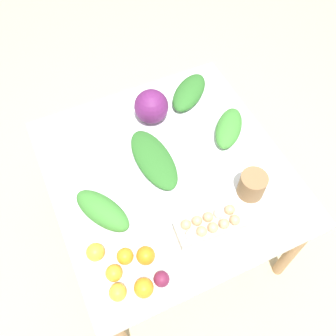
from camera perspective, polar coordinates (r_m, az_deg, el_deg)
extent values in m
plane|color=#C6B289|center=(2.40, 0.00, -9.44)|extent=(8.00, 8.00, 0.00)
cube|color=silver|center=(1.78, 0.00, -0.61)|extent=(1.13, 1.09, 0.03)
cylinder|color=tan|center=(2.31, -16.38, 0.10)|extent=(0.06, 0.06, 0.68)
cylinder|color=tan|center=(1.90, -7.48, -23.83)|extent=(0.06, 0.06, 0.68)
cylinder|color=tan|center=(2.47, 5.30, 8.07)|extent=(0.06, 0.06, 0.68)
cylinder|color=tan|center=(2.09, 18.55, -11.70)|extent=(0.06, 0.06, 0.68)
sphere|color=#601E5B|center=(1.90, -2.55, 9.35)|extent=(0.17, 0.17, 0.17)
cube|color=beige|center=(1.61, 6.34, -8.84)|extent=(0.14, 0.30, 0.06)
sphere|color=white|center=(1.54, 3.43, -10.20)|extent=(0.04, 0.04, 0.04)
sphere|color=tan|center=(1.55, 5.16, -9.60)|extent=(0.04, 0.04, 0.04)
sphere|color=tan|center=(1.56, 6.86, -9.00)|extent=(0.04, 0.04, 0.04)
sphere|color=tan|center=(1.58, 8.53, -8.41)|extent=(0.04, 0.04, 0.04)
sphere|color=tan|center=(1.59, 10.16, -7.81)|extent=(0.04, 0.04, 0.04)
sphere|color=tan|center=(1.56, 2.74, -8.59)|extent=(0.04, 0.04, 0.04)
sphere|color=tan|center=(1.57, 4.44, -8.02)|extent=(0.04, 0.04, 0.04)
sphere|color=tan|center=(1.58, 6.12, -7.44)|extent=(0.04, 0.04, 0.04)
sphere|color=white|center=(1.59, 7.77, -6.86)|extent=(0.04, 0.04, 0.04)
sphere|color=tan|center=(1.61, 9.39, -6.29)|extent=(0.04, 0.04, 0.04)
cylinder|color=olive|center=(1.70, 12.71, -2.55)|extent=(0.12, 0.12, 0.12)
ellipsoid|color=#2D6B28|center=(1.77, -2.19, 1.36)|extent=(0.38, 0.18, 0.06)
ellipsoid|color=#3D8433|center=(1.64, -9.97, -6.39)|extent=(0.31, 0.24, 0.09)
ellipsoid|color=#3D8433|center=(1.89, 9.25, 6.04)|extent=(0.28, 0.27, 0.08)
ellipsoid|color=#2D6B28|center=(2.03, 3.23, 11.45)|extent=(0.29, 0.31, 0.08)
sphere|color=maroon|center=(1.52, -0.97, -16.56)|extent=(0.06, 0.06, 0.06)
sphere|color=#F9A833|center=(1.58, -11.00, -12.47)|extent=(0.08, 0.08, 0.08)
sphere|color=orange|center=(1.55, -3.42, -13.17)|extent=(0.08, 0.08, 0.08)
sphere|color=orange|center=(1.54, -8.24, -15.57)|extent=(0.07, 0.07, 0.07)
sphere|color=orange|center=(1.51, -3.71, -17.78)|extent=(0.08, 0.08, 0.08)
sphere|color=orange|center=(1.56, -6.57, -13.22)|extent=(0.07, 0.07, 0.07)
sphere|color=#F9A833|center=(1.52, -7.66, -18.28)|extent=(0.07, 0.07, 0.07)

